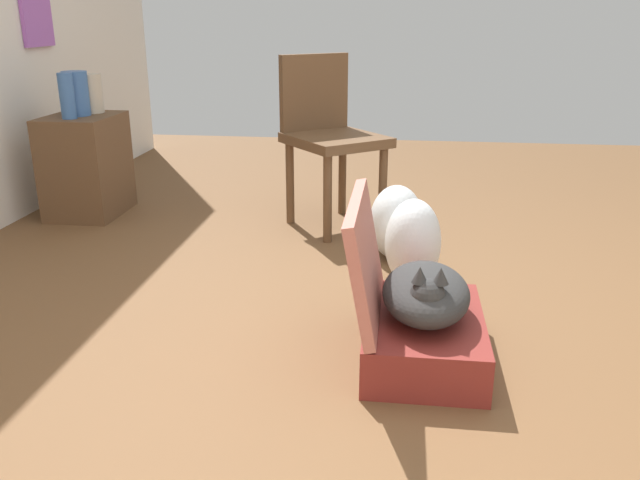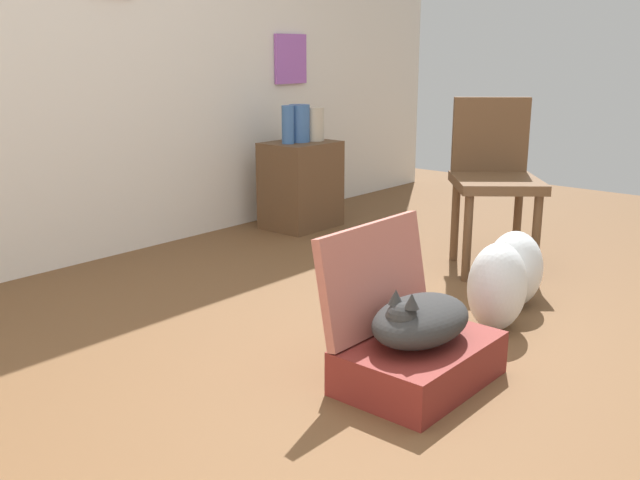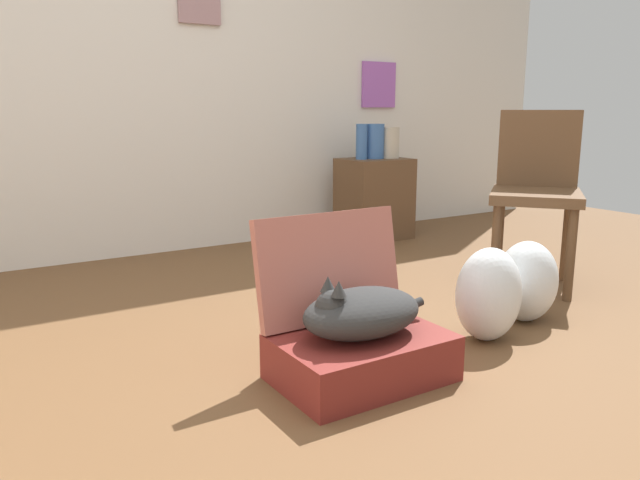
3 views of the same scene
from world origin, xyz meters
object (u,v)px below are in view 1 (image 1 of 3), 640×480
at_px(side_table, 86,166).
at_px(vase_short, 91,93).
at_px(cat, 427,293).
at_px(chair, 329,133).
at_px(suitcase_base, 425,337).
at_px(vase_round, 76,94).
at_px(vase_tall, 67,96).
at_px(plastic_bag_white, 413,243).
at_px(plastic_bag_clear, 396,222).

relative_size(side_table, vase_short, 2.62).
bearing_deg(cat, chair, 18.59).
height_order(suitcase_base, vase_round, vase_round).
bearing_deg(vase_round, side_table, -90.00).
bearing_deg(vase_short, suitcase_base, -130.37).
distance_m(cat, chair, 1.54).
bearing_deg(chair, vase_tall, 144.91).
relative_size(vase_tall, vase_short, 1.11).
distance_m(suitcase_base, cat, 0.16).
distance_m(plastic_bag_white, vase_short, 2.07).
xyz_separation_m(plastic_bag_white, side_table, (0.81, 1.82, 0.09)).
height_order(cat, vase_tall, vase_tall).
relative_size(cat, side_table, 0.90).
bearing_deg(vase_round, vase_tall, -176.69).
distance_m(vase_tall, chair, 1.39).
bearing_deg(plastic_bag_white, vase_round, 66.02).
bearing_deg(chair, vase_short, 135.32).
bearing_deg(plastic_bag_white, vase_short, 62.71).
relative_size(cat, vase_short, 2.37).
relative_size(vase_tall, vase_round, 1.00).
bearing_deg(side_table, plastic_bag_white, -114.09).
relative_size(vase_short, vase_round, 0.90).
xyz_separation_m(side_table, vase_short, (0.11, -0.02, 0.39)).
relative_size(plastic_bag_white, vase_tall, 1.57).
distance_m(cat, plastic_bag_white, 0.64).
xyz_separation_m(plastic_bag_clear, vase_tall, (0.39, 1.74, 0.50)).
xyz_separation_m(plastic_bag_clear, side_table, (0.50, 1.74, 0.11)).
distance_m(cat, vase_round, 2.40).
height_order(cat, chair, chair).
relative_size(cat, vase_tall, 2.13).
bearing_deg(suitcase_base, vase_short, 49.63).
bearing_deg(chair, plastic_bag_clear, -91.94).
height_order(suitcase_base, side_table, side_table).
height_order(vase_tall, vase_short, vase_tall).
height_order(plastic_bag_clear, vase_round, vase_round).
distance_m(suitcase_base, vase_short, 2.48).
bearing_deg(cat, vase_tall, 54.22).
relative_size(plastic_bag_clear, vase_tall, 1.47).
xyz_separation_m(plastic_bag_white, vase_short, (0.93, 1.79, 0.48)).
distance_m(plastic_bag_white, chair, 0.97).
height_order(suitcase_base, vase_tall, vase_tall).
distance_m(plastic_bag_clear, chair, 0.69).
height_order(cat, plastic_bag_white, same).
distance_m(plastic_bag_white, side_table, 1.99).
bearing_deg(chair, vase_round, 140.16).
relative_size(suitcase_base, chair, 0.64).
relative_size(cat, vase_round, 2.14).
xyz_separation_m(cat, chair, (1.44, 0.48, 0.26)).
xyz_separation_m(vase_tall, chair, (0.10, -1.37, -0.18)).
bearing_deg(side_table, plastic_bag_clear, -106.05).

